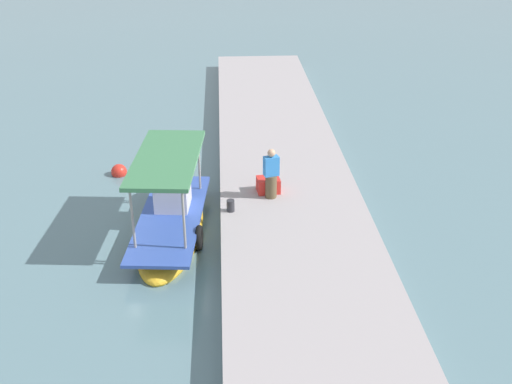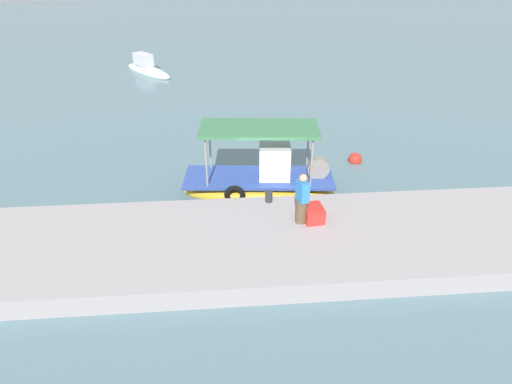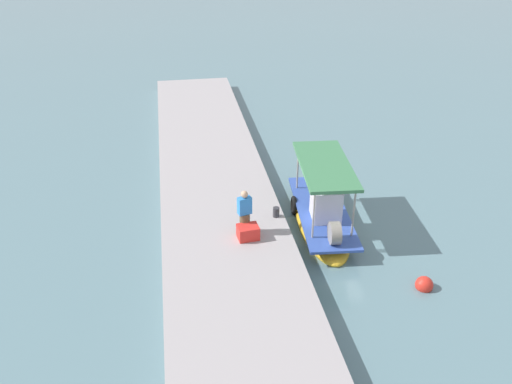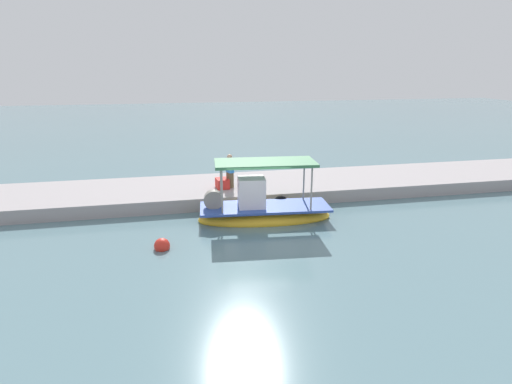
# 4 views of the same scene
# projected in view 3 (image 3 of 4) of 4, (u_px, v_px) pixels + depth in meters

# --- Properties ---
(ground_plane) EXTENTS (120.00, 120.00, 0.00)m
(ground_plane) POSITION_uv_depth(u_px,v_px,m) (330.00, 229.00, 20.03)
(ground_plane) COLOR slate
(dock_quay) EXTENTS (36.00, 4.50, 0.61)m
(dock_quay) POSITION_uv_depth(u_px,v_px,m) (225.00, 232.00, 19.30)
(dock_quay) COLOR #9E9799
(dock_quay) RESTS_ON ground_plane
(main_fishing_boat) EXTENTS (5.80, 2.30, 2.89)m
(main_fishing_boat) POSITION_uv_depth(u_px,v_px,m) (322.00, 215.00, 20.09)
(main_fishing_boat) COLOR gold
(main_fishing_boat) RESTS_ON ground_plane
(fisherman_near_bollard) EXTENTS (0.45, 0.51, 1.64)m
(fisherman_near_bollard) POSITION_uv_depth(u_px,v_px,m) (245.00, 214.00, 18.40)
(fisherman_near_bollard) COLOR brown
(fisherman_near_bollard) RESTS_ON dock_quay
(mooring_bollard) EXTENTS (0.24, 0.24, 0.37)m
(mooring_bollard) POSITION_uv_depth(u_px,v_px,m) (276.00, 212.00, 19.59)
(mooring_bollard) COLOR #2D2D33
(mooring_bollard) RESTS_ON dock_quay
(cargo_crate) EXTENTS (0.64, 0.77, 0.47)m
(cargo_crate) POSITION_uv_depth(u_px,v_px,m) (248.00, 232.00, 18.32)
(cargo_crate) COLOR red
(cargo_crate) RESTS_ON dock_quay
(marker_buoy) EXTENTS (0.57, 0.57, 0.57)m
(marker_buoy) POSITION_uv_depth(u_px,v_px,m) (424.00, 285.00, 16.96)
(marker_buoy) COLOR red
(marker_buoy) RESTS_ON ground_plane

